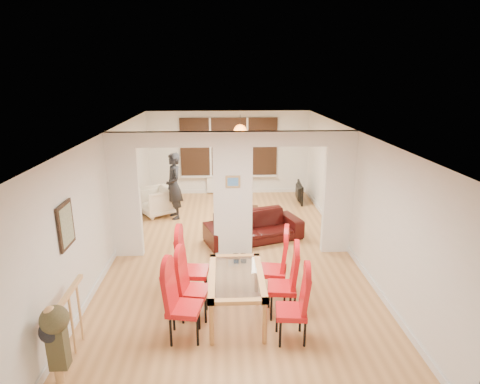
{
  "coord_description": "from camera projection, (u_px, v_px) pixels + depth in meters",
  "views": [
    {
      "loc": [
        -0.21,
        -7.89,
        3.7
      ],
      "look_at": [
        0.17,
        0.6,
        1.17
      ],
      "focal_mm": 30.0,
      "sensor_mm": 36.0,
      "label": 1
    }
  ],
  "objects": [
    {
      "name": "floor",
      "position": [
        233.0,
        252.0,
        8.62
      ],
      "size": [
        5.0,
        9.0,
        0.01
      ],
      "primitive_type": "cube",
      "color": "tan",
      "rests_on": "ground"
    },
    {
      "name": "room_walls",
      "position": [
        233.0,
        195.0,
        8.25
      ],
      "size": [
        5.0,
        9.0,
        2.6
      ],
      "primitive_type": null,
      "color": "silver",
      "rests_on": "floor"
    },
    {
      "name": "divider_wall",
      "position": [
        233.0,
        195.0,
        8.25
      ],
      "size": [
        5.0,
        0.18,
        2.6
      ],
      "primitive_type": "cube",
      "color": "white",
      "rests_on": "floor"
    },
    {
      "name": "bay_window_blinds",
      "position": [
        229.0,
        147.0,
        12.44
      ],
      "size": [
        3.0,
        0.08,
        1.8
      ],
      "primitive_type": "cube",
      "color": "black",
      "rests_on": "room_walls"
    },
    {
      "name": "radiator",
      "position": [
        229.0,
        184.0,
        12.74
      ],
      "size": [
        1.4,
        0.08,
        0.5
      ],
      "primitive_type": "cube",
      "color": "white",
      "rests_on": "floor"
    },
    {
      "name": "pendant_light",
      "position": [
        240.0,
        131.0,
        11.18
      ],
      "size": [
        0.36,
        0.36,
        0.36
      ],
      "primitive_type": "sphere",
      "color": "orange",
      "rests_on": "room_walls"
    },
    {
      "name": "stair_newel",
      "position": [
        70.0,
        321.0,
        5.3
      ],
      "size": [
        0.4,
        1.2,
        1.1
      ],
      "primitive_type": null,
      "color": "tan",
      "rests_on": "floor"
    },
    {
      "name": "wall_poster",
      "position": [
        66.0,
        225.0,
        5.76
      ],
      "size": [
        0.04,
        0.52,
        0.67
      ],
      "primitive_type": "cube",
      "color": "gray",
      "rests_on": "room_walls"
    },
    {
      "name": "pillar_photo",
      "position": [
        233.0,
        182.0,
        8.07
      ],
      "size": [
        0.3,
        0.03,
        0.25
      ],
      "primitive_type": "cube",
      "color": "#4C8CD8",
      "rests_on": "divider_wall"
    },
    {
      "name": "dining_table",
      "position": [
        236.0,
        295.0,
        6.28
      ],
      "size": [
        0.85,
        1.51,
        0.71
      ],
      "primitive_type": null,
      "color": "#BC8045",
      "rests_on": "floor"
    },
    {
      "name": "dining_chair_la",
      "position": [
        184.0,
        303.0,
        5.68
      ],
      "size": [
        0.53,
        0.53,
        1.13
      ],
      "primitive_type": null,
      "rotation": [
        0.0,
        0.0,
        -0.18
      ],
      "color": "red",
      "rests_on": "floor"
    },
    {
      "name": "dining_chair_lb",
      "position": [
        194.0,
        286.0,
        6.2
      ],
      "size": [
        0.51,
        0.51,
        1.07
      ],
      "primitive_type": null,
      "rotation": [
        0.0,
        0.0,
        -0.21
      ],
      "color": "red",
      "rests_on": "floor"
    },
    {
      "name": "dining_chair_lc",
      "position": [
        194.0,
        267.0,
        6.71
      ],
      "size": [
        0.51,
        0.51,
        1.17
      ],
      "primitive_type": null,
      "rotation": [
        0.0,
        0.0,
        -0.09
      ],
      "color": "red",
      "rests_on": "floor"
    },
    {
      "name": "dining_chair_ra",
      "position": [
        291.0,
        306.0,
        5.66
      ],
      "size": [
        0.47,
        0.47,
        1.07
      ],
      "primitive_type": null,
      "rotation": [
        0.0,
        0.0,
        -0.1
      ],
      "color": "red",
      "rests_on": "floor"
    },
    {
      "name": "dining_chair_rb",
      "position": [
        282.0,
        283.0,
        6.27
      ],
      "size": [
        0.49,
        0.49,
        1.1
      ],
      "primitive_type": null,
      "rotation": [
        0.0,
        0.0,
        -0.12
      ],
      "color": "red",
      "rests_on": "floor"
    },
    {
      "name": "dining_chair_rc",
      "position": [
        273.0,
        266.0,
        6.77
      ],
      "size": [
        0.54,
        0.54,
        1.14
      ],
      "primitive_type": null,
      "rotation": [
        0.0,
        0.0,
        -0.21
      ],
      "color": "red",
      "rests_on": "floor"
    },
    {
      "name": "sofa",
      "position": [
        254.0,
        227.0,
        9.17
      ],
      "size": [
        2.36,
        1.53,
        0.64
      ],
      "primitive_type": "imported",
      "rotation": [
        0.0,
        0.0,
        0.34
      ],
      "color": "black",
      "rests_on": "floor"
    },
    {
      "name": "armchair",
      "position": [
        157.0,
        201.0,
        10.82
      ],
      "size": [
        1.13,
        1.14,
        0.75
      ],
      "primitive_type": "imported",
      "rotation": [
        0.0,
        0.0,
        -0.98
      ],
      "color": "white",
      "rests_on": "floor"
    },
    {
      "name": "person",
      "position": [
        174.0,
        186.0,
        10.45
      ],
      "size": [
        0.75,
        0.63,
        1.75
      ],
      "primitive_type": "imported",
      "rotation": [
        0.0,
        0.0,
        -1.18
      ],
      "color": "black",
      "rests_on": "floor"
    },
    {
      "name": "television",
      "position": [
        297.0,
        192.0,
        11.96
      ],
      "size": [
        0.99,
        0.18,
        0.57
      ],
      "primitive_type": "imported",
      "rotation": [
        0.0,
        0.0,
        1.52
      ],
      "color": "black",
      "rests_on": "floor"
    },
    {
      "name": "coffee_table",
      "position": [
        239.0,
        213.0,
        10.71
      ],
      "size": [
        1.1,
        0.65,
        0.24
      ],
      "primitive_type": null,
      "rotation": [
        0.0,
        0.0,
        0.12
      ],
      "color": "#361F12",
      "rests_on": "floor"
    },
    {
      "name": "bottle",
      "position": [
        235.0,
        203.0,
        10.66
      ],
      "size": [
        0.07,
        0.07,
        0.27
      ],
      "primitive_type": "cylinder",
      "color": "#143F19",
      "rests_on": "coffee_table"
    },
    {
      "name": "bowl",
      "position": [
        244.0,
        208.0,
        10.62
      ],
      "size": [
        0.23,
        0.23,
        0.06
      ],
      "primitive_type": "imported",
      "color": "#361F12",
      "rests_on": "coffee_table"
    },
    {
      "name": "shoes",
      "position": [
        240.0,
        258.0,
        8.21
      ],
      "size": [
        0.26,
        0.28,
        0.11
      ],
      "primitive_type": null,
      "color": "black",
      "rests_on": "floor"
    }
  ]
}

